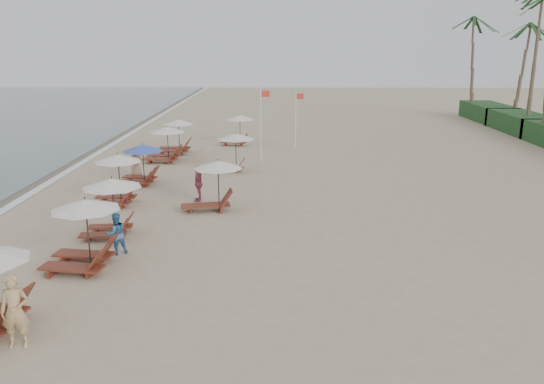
{
  "coord_description": "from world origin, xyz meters",
  "views": [
    {
      "loc": [
        1.12,
        -17.1,
        7.19
      ],
      "look_at": [
        0.92,
        4.71,
        1.3
      ],
      "focal_mm": 35.98,
      "sensor_mm": 36.0,
      "label": 1
    }
  ],
  "objects_px": {
    "flag_pole_near": "(261,121)",
    "lounger_station_5": "(164,145)",
    "inland_station_2": "(237,127)",
    "lounger_station_6": "(175,139)",
    "inland_station_1": "(233,147)",
    "lounger_station_3": "(115,180)",
    "lounger_station_1": "(80,236)",
    "beachgoer_near": "(15,311)",
    "beachgoer_mid_a": "(116,234)",
    "lounger_station_4": "(139,164)",
    "beachgoer_far_a": "(198,183)",
    "lounger_station_2": "(109,205)",
    "beachgoer_far_b": "(136,162)",
    "inland_station_0": "(212,183)"
  },
  "relations": [
    {
      "from": "lounger_station_5",
      "to": "lounger_station_6",
      "type": "height_order",
      "value": "lounger_station_6"
    },
    {
      "from": "lounger_station_5",
      "to": "inland_station_2",
      "type": "distance_m",
      "value": 7.3
    },
    {
      "from": "inland_station_0",
      "to": "lounger_station_3",
      "type": "bearing_deg",
      "value": 169.8
    },
    {
      "from": "inland_station_0",
      "to": "beachgoer_far_a",
      "type": "height_order",
      "value": "inland_station_0"
    },
    {
      "from": "lounger_station_1",
      "to": "flag_pole_near",
      "type": "height_order",
      "value": "flag_pole_near"
    },
    {
      "from": "beachgoer_near",
      "to": "beachgoer_far_b",
      "type": "xyz_separation_m",
      "value": [
        -1.53,
        17.84,
        -0.08
      ]
    },
    {
      "from": "lounger_station_2",
      "to": "inland_station_0",
      "type": "xyz_separation_m",
      "value": [
        3.54,
        3.5,
        -0.0
      ]
    },
    {
      "from": "lounger_station_1",
      "to": "beachgoer_near",
      "type": "distance_m",
      "value": 4.87
    },
    {
      "from": "lounger_station_3",
      "to": "inland_station_0",
      "type": "bearing_deg",
      "value": -10.2
    },
    {
      "from": "inland_station_1",
      "to": "lounger_station_3",
      "type": "bearing_deg",
      "value": -124.8
    },
    {
      "from": "lounger_station_6",
      "to": "flag_pole_near",
      "type": "height_order",
      "value": "flag_pole_near"
    },
    {
      "from": "lounger_station_1",
      "to": "lounger_station_4",
      "type": "bearing_deg",
      "value": 94.32
    },
    {
      "from": "inland_station_1",
      "to": "beachgoer_far_a",
      "type": "bearing_deg",
      "value": -100.15
    },
    {
      "from": "beachgoer_far_b",
      "to": "lounger_station_5",
      "type": "bearing_deg",
      "value": 34.27
    },
    {
      "from": "lounger_station_5",
      "to": "beachgoer_far_b",
      "type": "height_order",
      "value": "lounger_station_5"
    },
    {
      "from": "lounger_station_1",
      "to": "lounger_station_2",
      "type": "height_order",
      "value": "lounger_station_1"
    },
    {
      "from": "lounger_station_4",
      "to": "beachgoer_near",
      "type": "distance_m",
      "value": 16.32
    },
    {
      "from": "lounger_station_4",
      "to": "beachgoer_far_a",
      "type": "xyz_separation_m",
      "value": [
        3.59,
        -3.25,
        -0.23
      ]
    },
    {
      "from": "lounger_station_5",
      "to": "inland_station_0",
      "type": "relative_size",
      "value": 0.94
    },
    {
      "from": "lounger_station_2",
      "to": "lounger_station_3",
      "type": "height_order",
      "value": "lounger_station_3"
    },
    {
      "from": "lounger_station_3",
      "to": "inland_station_2",
      "type": "height_order",
      "value": "lounger_station_3"
    },
    {
      "from": "beachgoer_near",
      "to": "beachgoer_far_a",
      "type": "bearing_deg",
      "value": 71.44
    },
    {
      "from": "inland_station_1",
      "to": "flag_pole_near",
      "type": "height_order",
      "value": "flag_pole_near"
    },
    {
      "from": "inland_station_1",
      "to": "beachgoer_far_a",
      "type": "distance_m",
      "value": 6.49
    },
    {
      "from": "lounger_station_4",
      "to": "lounger_station_1",
      "type": "bearing_deg",
      "value": -85.68
    },
    {
      "from": "lounger_station_4",
      "to": "beachgoer_far_a",
      "type": "relative_size",
      "value": 1.46
    },
    {
      "from": "inland_station_2",
      "to": "beachgoer_near",
      "type": "bearing_deg",
      "value": -96.96
    },
    {
      "from": "inland_station_0",
      "to": "beachgoer_mid_a",
      "type": "distance_m",
      "value": 6.06
    },
    {
      "from": "inland_station_2",
      "to": "beachgoer_mid_a",
      "type": "distance_m",
      "value": 22.05
    },
    {
      "from": "beachgoer_near",
      "to": "inland_station_1",
      "type": "bearing_deg",
      "value": 71.86
    },
    {
      "from": "lounger_station_2",
      "to": "lounger_station_4",
      "type": "height_order",
      "value": "lounger_station_2"
    },
    {
      "from": "inland_station_2",
      "to": "lounger_station_6",
      "type": "bearing_deg",
      "value": -141.56
    },
    {
      "from": "lounger_station_6",
      "to": "inland_station_1",
      "type": "height_order",
      "value": "lounger_station_6"
    },
    {
      "from": "beachgoer_far_a",
      "to": "flag_pole_near",
      "type": "xyz_separation_m",
      "value": [
        2.74,
        9.22,
        1.73
      ]
    },
    {
      "from": "lounger_station_1",
      "to": "inland_station_2",
      "type": "height_order",
      "value": "lounger_station_1"
    },
    {
      "from": "lounger_station_3",
      "to": "flag_pole_near",
      "type": "bearing_deg",
      "value": 56.75
    },
    {
      "from": "lounger_station_1",
      "to": "flag_pole_near",
      "type": "relative_size",
      "value": 0.57
    },
    {
      "from": "lounger_station_3",
      "to": "lounger_station_5",
      "type": "bearing_deg",
      "value": 88.31
    },
    {
      "from": "beachgoer_near",
      "to": "lounger_station_6",
      "type": "bearing_deg",
      "value": 84.32
    },
    {
      "from": "flag_pole_near",
      "to": "lounger_station_5",
      "type": "bearing_deg",
      "value": -178.63
    },
    {
      "from": "inland_station_1",
      "to": "beachgoer_far_b",
      "type": "relative_size",
      "value": 1.48
    },
    {
      "from": "inland_station_0",
      "to": "lounger_station_6",
      "type": "bearing_deg",
      "value": 107.06
    },
    {
      "from": "lounger_station_4",
      "to": "flag_pole_near",
      "type": "xyz_separation_m",
      "value": [
        6.33,
        5.98,
        1.5
      ]
    },
    {
      "from": "inland_station_2",
      "to": "flag_pole_near",
      "type": "xyz_separation_m",
      "value": [
        1.95,
        -5.77,
        1.2
      ]
    },
    {
      "from": "beachgoer_mid_a",
      "to": "lounger_station_3",
      "type": "bearing_deg",
      "value": -107.05
    },
    {
      "from": "beachgoer_mid_a",
      "to": "beachgoer_far_a",
      "type": "distance_m",
      "value": 7.15
    },
    {
      "from": "lounger_station_4",
      "to": "inland_station_1",
      "type": "bearing_deg",
      "value": 33.38
    },
    {
      "from": "lounger_station_2",
      "to": "inland_station_1",
      "type": "distance_m",
      "value": 12.02
    },
    {
      "from": "inland_station_0",
      "to": "inland_station_1",
      "type": "xyz_separation_m",
      "value": [
        0.32,
        7.87,
        0.17
      ]
    },
    {
      "from": "beachgoer_near",
      "to": "beachgoer_far_b",
      "type": "relative_size",
      "value": 1.09
    }
  ]
}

